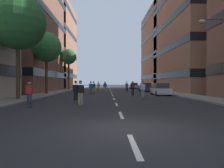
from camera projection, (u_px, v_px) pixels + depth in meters
ground_plane at (111, 91)px, 38.82m from camera, size 188.35×188.35×0.00m
sidewalk_left at (68, 90)px, 42.53m from camera, size 2.94×86.33×0.14m
sidewalk_right at (153, 90)px, 42.95m from camera, size 2.94×86.33×0.14m
lane_markings at (111, 91)px, 40.42m from camera, size 0.16×72.20×0.01m
building_left_far at (39, 46)px, 55.40m from camera, size 17.36×19.35×22.33m
building_right_mid at (213, 12)px, 38.14m from camera, size 17.36×21.59×28.92m
building_right_far at (179, 50)px, 56.32m from camera, size 17.36×20.67×20.76m
parked_car_near at (134, 86)px, 52.66m from camera, size 1.82×4.40×1.52m
parked_car_mid at (160, 90)px, 26.49m from camera, size 1.82×4.40×1.52m
parked_car_far at (145, 87)px, 36.91m from camera, size 1.82×4.40×1.52m
street_tree_near at (18, 22)px, 18.82m from camera, size 5.06×5.06×9.52m
street_tree_mid at (46, 47)px, 27.67m from camera, size 3.98×3.98×8.20m
street_tree_far at (69, 57)px, 43.75m from camera, size 3.26×3.26×8.54m
streetlamp_right at (220, 50)px, 16.15m from camera, size 2.13×0.30×6.50m
skater_0 at (80, 92)px, 14.75m from camera, size 0.54×0.91×1.78m
skater_1 at (127, 86)px, 36.27m from camera, size 0.55×0.91×1.78m
skater_2 at (91, 87)px, 27.90m from camera, size 0.57×0.92×1.78m
skater_3 at (142, 87)px, 26.19m from camera, size 0.54×0.91×1.78m
skater_4 at (98, 86)px, 38.40m from camera, size 0.56×0.92×1.78m
skater_5 at (143, 89)px, 21.49m from camera, size 0.54×0.90×1.78m
skater_6 at (76, 90)px, 17.53m from camera, size 0.56×0.92×1.78m
skater_7 at (29, 92)px, 13.75m from camera, size 0.55×0.91×1.78m
skater_8 at (105, 86)px, 32.37m from camera, size 0.56×0.92×1.78m
skater_9 at (94, 86)px, 30.40m from camera, size 0.56×0.92×1.78m
skater_10 at (133, 87)px, 25.19m from camera, size 0.56×0.92×1.78m
skater_11 at (105, 85)px, 48.18m from camera, size 0.56×0.92×1.78m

